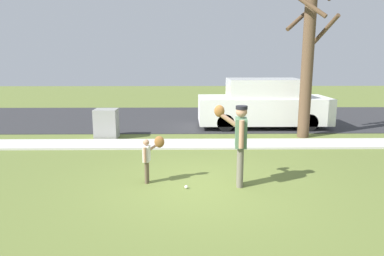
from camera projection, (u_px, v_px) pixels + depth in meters
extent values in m
plane|color=olive|center=(200.00, 146.00, 10.95)|extent=(48.00, 48.00, 0.00)
cube|color=beige|center=(200.00, 144.00, 11.04)|extent=(36.00, 1.20, 0.06)
cube|color=#2D2D30|center=(196.00, 118.00, 15.95)|extent=(36.00, 6.80, 0.02)
cylinder|color=#6B6656|center=(240.00, 168.00, 7.34)|extent=(0.14, 0.14, 0.86)
cylinder|color=#6B6656|center=(240.00, 165.00, 7.50)|extent=(0.14, 0.14, 0.86)
cube|color=#4C7251|center=(241.00, 133.00, 7.28)|extent=(0.28, 0.43, 0.61)
sphere|color=#A87A5B|center=(242.00, 112.00, 7.19)|extent=(0.23, 0.23, 0.23)
cylinder|color=black|center=(242.00, 107.00, 7.17)|extent=(0.24, 0.24, 0.07)
cylinder|color=#A87A5B|center=(242.00, 134.00, 7.02)|extent=(0.10, 0.10, 0.57)
cylinder|color=#A87A5B|center=(229.00, 120.00, 7.51)|extent=(0.53, 0.16, 0.41)
ellipsoid|color=brown|center=(219.00, 111.00, 7.49)|extent=(0.23, 0.16, 0.26)
cylinder|color=brown|center=(147.00, 171.00, 7.69)|extent=(0.08, 0.08, 0.49)
cylinder|color=brown|center=(146.00, 173.00, 7.59)|extent=(0.08, 0.08, 0.49)
cube|color=silver|center=(146.00, 154.00, 7.56)|extent=(0.16, 0.25, 0.34)
sphere|color=#A87A5B|center=(146.00, 142.00, 7.51)|extent=(0.13, 0.13, 0.13)
cylinder|color=#A87A5B|center=(154.00, 147.00, 7.66)|extent=(0.30, 0.09, 0.23)
ellipsoid|color=brown|center=(159.00, 142.00, 7.63)|extent=(0.23, 0.16, 0.26)
cylinder|color=#A87A5B|center=(145.00, 155.00, 7.42)|extent=(0.06, 0.06, 0.32)
sphere|color=white|center=(186.00, 187.00, 7.32)|extent=(0.07, 0.07, 0.07)
cube|color=gray|center=(106.00, 124.00, 11.91)|extent=(0.75, 0.65, 0.99)
cylinder|color=brown|center=(308.00, 57.00, 11.62)|extent=(0.39, 0.39, 5.44)
cylinder|color=brown|center=(324.00, 32.00, 11.63)|extent=(0.54, 1.37, 1.03)
cylinder|color=brown|center=(299.00, 19.00, 11.76)|extent=(1.06, 0.69, 0.86)
cylinder|color=brown|center=(303.00, 1.00, 10.82)|extent=(1.26, 1.12, 1.14)
cube|color=silver|center=(263.00, 110.00, 13.76)|extent=(5.00, 1.95, 1.00)
cube|color=silver|center=(264.00, 88.00, 13.60)|extent=(2.75, 1.79, 0.70)
cylinder|color=black|center=(295.00, 115.00, 14.70)|extent=(0.64, 0.22, 0.64)
cylinder|color=black|center=(309.00, 122.00, 13.01)|extent=(0.64, 0.22, 0.64)
cylinder|color=black|center=(221.00, 115.00, 14.66)|extent=(0.64, 0.22, 0.64)
cylinder|color=black|center=(225.00, 123.00, 12.96)|extent=(0.64, 0.22, 0.64)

